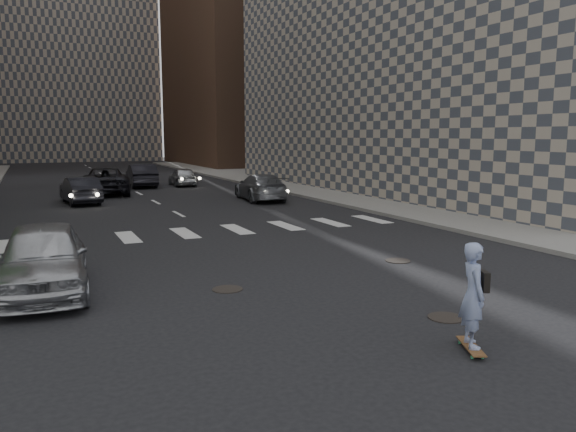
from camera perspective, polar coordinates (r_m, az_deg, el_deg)
name	(u,v)px	position (r m, az deg, el deg)	size (l,w,h in m)	color
ground	(329,293)	(12.76, 4.21, -7.77)	(160.00, 160.00, 0.00)	black
sidewalk_right	(376,188)	(37.07, 8.92, 2.79)	(13.00, 80.00, 0.15)	gray
building_right	(446,16)	(38.82, 15.80, 19.01)	(15.00, 33.00, 22.00)	#ADA08E
tower_right	(256,14)	(72.14, -3.29, 19.78)	(18.00, 24.00, 36.00)	brown
manhole_a	(446,318)	(11.45, 15.76, -9.90)	(0.70, 0.70, 0.02)	black
manhole_b	(228,289)	(13.04, -6.16, -7.40)	(0.70, 0.70, 0.02)	black
manhole_c	(398,261)	(16.12, 11.09, -4.48)	(0.70, 0.70, 0.02)	black
skateboarder	(474,295)	(9.63, 18.33, -7.61)	(0.64, 0.92, 1.82)	brown
silver_sedan	(43,258)	(13.70, -23.64, -3.94)	(1.86, 4.63, 1.58)	#ABADB2
traffic_car_a	(80,190)	(30.94, -20.34, 2.47)	(1.46, 4.19, 1.38)	black
traffic_car_b	(260,187)	(30.59, -2.82, 2.96)	(2.00, 4.93, 1.43)	slate
traffic_car_c	(106,181)	(35.45, -18.04, 3.42)	(2.66, 5.76, 1.60)	black
traffic_car_d	(183,176)	(40.02, -10.66, 3.97)	(1.54, 3.82, 1.30)	#B0B3B7
traffic_car_e	(142,175)	(39.89, -14.65, 4.03)	(1.67, 4.78, 1.58)	black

